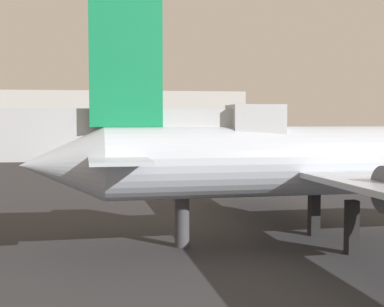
{
  "coord_description": "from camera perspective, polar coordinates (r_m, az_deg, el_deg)",
  "views": [
    {
      "loc": [
        -3.69,
        -8.21,
        6.12
      ],
      "look_at": [
        4.89,
        49.94,
        2.37
      ],
      "focal_mm": 51.04,
      "sensor_mm": 36.0,
      "label": 1
    }
  ],
  "objects": [
    {
      "name": "terminal_building",
      "position": [
        145.16,
        -12.52,
        3.71
      ],
      "size": [
        87.87,
        20.59,
        12.99
      ],
      "primitive_type": "cube",
      "color": "#B7B7B2",
      "rests_on": "ground_plane"
    },
    {
      "name": "airplane_at_gate",
      "position": [
        27.7,
        16.01,
        -0.7
      ],
      "size": [
        31.81,
        30.84,
        12.16
      ],
      "rotation": [
        0.0,
        0.0,
        0.05
      ],
      "color": "#B2BCCC",
      "rests_on": "ground_plane"
    },
    {
      "name": "jet_bridge",
      "position": [
        25.74,
        -9.52,
        1.61
      ],
      "size": [
        18.9,
        3.03,
        6.78
      ],
      "rotation": [
        0.0,
        0.0,
        -0.04
      ],
      "color": "#B2B7BC",
      "rests_on": "ground_plane"
    }
  ]
}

